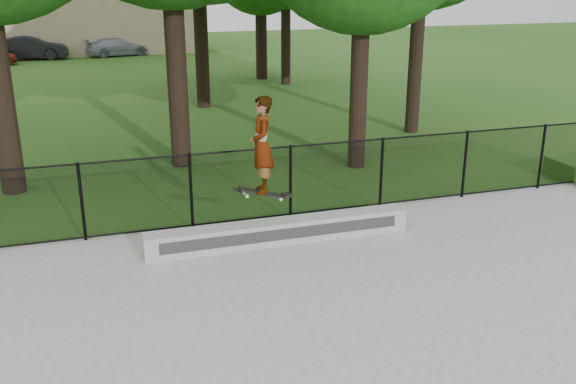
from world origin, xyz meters
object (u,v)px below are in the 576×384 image
Objects in this scene: car_c at (118,47)px; skater_airborne at (262,147)px; grind_ledge at (280,231)px; car_b at (30,48)px.

car_c is 30.71m from skater_airborne.
skater_airborne reaches higher than grind_ledge.
grind_ledge is 2.65× the size of skater_airborne.
skater_airborne is at bearing -144.29° from grind_ledge.
car_c is (-0.96, 30.38, 0.27)m from grind_ledge.
car_b is 30.89m from skater_airborne.
car_c is 1.84× the size of skater_airborne.
car_c is at bearing -80.57° from car_b.
car_b is at bearing 100.18° from skater_airborne.
skater_airborne reaches higher than car_b.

